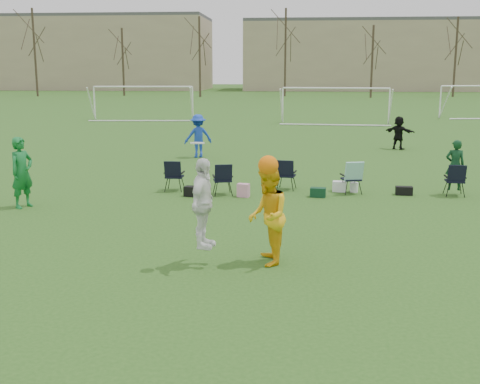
# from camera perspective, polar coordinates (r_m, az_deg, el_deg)

# --- Properties ---
(ground) EXTENTS (260.00, 260.00, 0.00)m
(ground) POSITION_cam_1_polar(r_m,az_deg,el_deg) (11.02, -0.76, -8.43)
(ground) COLOR #28531A
(ground) RESTS_ON ground
(fielder_green_near) EXTENTS (0.73, 0.84, 1.95)m
(fielder_green_near) POSITION_cam_1_polar(r_m,az_deg,el_deg) (17.51, -19.97, 1.76)
(fielder_green_near) COLOR #13702E
(fielder_green_near) RESTS_ON ground
(fielder_blue) EXTENTS (1.36, 1.08, 1.84)m
(fielder_blue) POSITION_cam_1_polar(r_m,az_deg,el_deg) (25.88, -3.99, 5.32)
(fielder_blue) COLOR #193FBC
(fielder_blue) RESTS_ON ground
(fielder_black) EXTENTS (1.45, 1.20, 1.56)m
(fielder_black) POSITION_cam_1_polar(r_m,az_deg,el_deg) (29.42, 14.82, 5.46)
(fielder_black) COLOR black
(fielder_black) RESTS_ON ground
(center_contest) EXTENTS (1.95, 1.28, 2.44)m
(center_contest) POSITION_cam_1_polar(r_m,az_deg,el_deg) (11.61, 0.45, -1.74)
(center_contest) COLOR white
(center_contest) RESTS_ON ground
(sideline_setup) EXTENTS (9.19, 1.85, 1.68)m
(sideline_setup) POSITION_cam_1_polar(r_m,az_deg,el_deg) (18.58, 7.48, 1.44)
(sideline_setup) COLOR #0F3A1E
(sideline_setup) RESTS_ON ground
(goal_left) EXTENTS (7.39, 0.76, 2.46)m
(goal_left) POSITION_cam_1_polar(r_m,az_deg,el_deg) (45.68, -9.17, 9.23)
(goal_left) COLOR white
(goal_left) RESTS_ON ground
(goal_mid) EXTENTS (7.40, 0.63, 2.46)m
(goal_mid) POSITION_cam_1_polar(r_m,az_deg,el_deg) (42.44, 9.05, 9.06)
(goal_mid) COLOR white
(goal_mid) RESTS_ON ground
(tree_line) EXTENTS (110.28, 3.28, 11.40)m
(tree_line) POSITION_cam_1_polar(r_m,az_deg,el_deg) (80.15, 4.47, 12.62)
(tree_line) COLOR #382B21
(tree_line) RESTS_ON ground
(building_row) EXTENTS (126.00, 16.00, 13.00)m
(building_row) POSITION_cam_1_polar(r_m,az_deg,el_deg) (106.47, 8.20, 12.80)
(building_row) COLOR tan
(building_row) RESTS_ON ground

